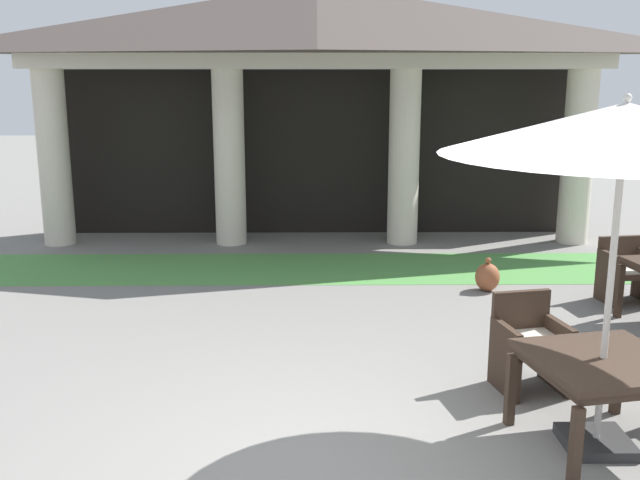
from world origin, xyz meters
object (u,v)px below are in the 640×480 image
(patio_chair_near_foreground_north, at_px, (627,272))
(terracotta_urn, at_px, (487,277))
(patio_table_mid_left, at_px, (602,369))
(patio_umbrella_mid_left, at_px, (624,132))
(patio_chair_mid_left_north, at_px, (530,346))

(patio_chair_near_foreground_north, distance_m, terracotta_urn, 1.69)
(patio_chair_near_foreground_north, relative_size, patio_table_mid_left, 0.66)
(patio_table_mid_left, height_order, terracotta_urn, patio_table_mid_left)
(patio_table_mid_left, bearing_deg, terracotta_urn, 88.03)
(patio_chair_near_foreground_north, height_order, patio_umbrella_mid_left, patio_umbrella_mid_left)
(terracotta_urn, bearing_deg, patio_table_mid_left, -91.97)
(terracotta_urn, bearing_deg, patio_chair_mid_left_north, -96.65)
(patio_chair_mid_left_north, xyz_separation_m, terracotta_urn, (0.35, 3.03, -0.22))
(patio_umbrella_mid_left, height_order, patio_chair_mid_left_north, patio_umbrella_mid_left)
(patio_chair_near_foreground_north, bearing_deg, terracotta_urn, -25.59)
(patio_table_mid_left, bearing_deg, patio_umbrella_mid_left, -14.04)
(patio_chair_near_foreground_north, distance_m, patio_chair_mid_left_north, 3.22)
(patio_table_mid_left, xyz_separation_m, patio_chair_mid_left_north, (-0.21, 1.07, -0.23))
(patio_table_mid_left, relative_size, patio_umbrella_mid_left, 0.46)
(patio_table_mid_left, xyz_separation_m, patio_umbrella_mid_left, (0.00, -0.00, 1.75))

